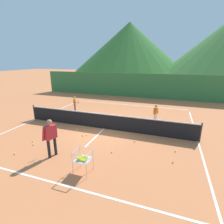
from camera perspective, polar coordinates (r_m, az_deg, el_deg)
The scene contains 23 objects.
ground_plane at distance 10.64m, azimuth -2.70°, elevation -5.58°, with size 120.00×120.00×0.00m, color #C67042.
line_baseline_near at distance 6.81m, azimuth -20.19°, elevation -20.98°, with size 10.62×0.08×0.01m, color white.
line_baseline_far at distance 16.29m, azimuth 5.53°, elevation 2.41°, with size 10.62×0.08×0.01m, color white.
line_sideline_west at distance 13.46m, azimuth -24.17°, elevation -2.20°, with size 0.08×11.34×0.01m, color white.
line_sideline_east at distance 10.09m, azimuth 26.88°, elevation -8.81°, with size 0.08×11.34×0.01m, color white.
line_service_center at distance 10.64m, azimuth -2.70°, elevation -5.56°, with size 0.08×5.16×0.01m, color white.
tennis_net at distance 10.46m, azimuth -2.74°, elevation -3.05°, with size 10.81×0.08×1.05m.
instructor at distance 7.80m, azimuth -19.87°, elevation -7.13°, with size 0.46×0.84×1.72m.
student_0 at distance 14.22m, azimuth -12.35°, elevation 3.14°, with size 0.61×0.53×1.29m.
student_1 at distance 11.92m, azimuth 14.41°, elevation 0.06°, with size 0.34×0.48×1.20m.
ball_cart at distance 6.63m, azimuth -9.88°, elevation -15.09°, with size 0.58×0.58×0.90m.
tennis_ball_0 at distance 10.69m, azimuth -11.78°, elevation -5.64°, with size 0.07×0.07×0.07m, color yellow.
tennis_ball_1 at distance 9.05m, azimuth -29.78°, elevation -12.02°, with size 0.07×0.07×0.07m, color yellow.
tennis_ball_2 at distance 9.88m, azimuth -24.96°, elevation -8.90°, with size 0.07×0.07×0.07m, color yellow.
tennis_ball_3 at distance 8.04m, azimuth -0.08°, elevation -13.24°, with size 0.07×0.07×0.07m, color yellow.
tennis_ball_4 at distance 9.74m, azimuth -9.70°, elevation -7.82°, with size 0.07×0.07×0.07m, color yellow.
tennis_ball_5 at distance 9.53m, azimuth -24.87°, elevation -9.85°, with size 0.07×0.07×0.07m, color yellow.
tennis_ball_6 at distance 9.82m, azimuth -8.47°, elevation -7.55°, with size 0.07×0.07×0.07m, color yellow.
tennis_ball_7 at distance 9.04m, azimuth 7.62°, elevation -9.77°, with size 0.07×0.07×0.07m, color yellow.
tennis_ball_9 at distance 8.62m, azimuth 20.53°, elevation -12.19°, with size 0.07×0.07×0.07m, color yellow.
tennis_ball_10 at distance 7.77m, azimuth 19.74°, elevation -15.52°, with size 0.07×0.07×0.07m, color yellow.
windscreen_fence at distance 19.60m, azimuth 8.33°, elevation 8.78°, with size 23.36×0.08×2.69m, color #33753D.
hill_0 at distance 70.10m, azimuth 5.81°, elevation 20.80°, with size 41.91×41.91×17.71m, color #2D6628.
Camera 1 is at (3.73, -9.10, 4.08)m, focal length 27.29 mm.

